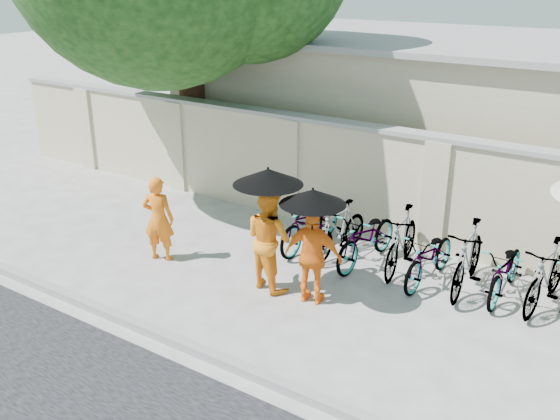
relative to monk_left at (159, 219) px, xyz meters
The scene contains 17 objects.
ground 1.92m from the monk_left, ahead, with size 80.00×80.00×0.00m, color #B5B5B5.
kerb 2.65m from the monk_left, 46.42° to the right, with size 40.00×0.16×0.12m, color gray.
compound_wall 4.12m from the monk_left, 47.81° to the left, with size 20.00×0.30×2.00m, color beige.
building_behind 7.86m from the monk_left, 61.21° to the left, with size 14.00×6.00×3.20m, color #BAB08B.
monk_left is the anchor object (origin of this frame).
monk_center 2.15m from the monk_left, ahead, with size 0.80×0.62×1.65m, color orange.
parasol_center 2.46m from the monk_left, ahead, with size 1.05×1.05×1.05m.
monk_right 2.96m from the monk_left, ahead, with size 0.88×0.37×1.51m, color orange.
parasol_right 3.13m from the monk_left, ahead, with size 0.96×0.96×0.97m.
bike_0 2.68m from the monk_left, 44.12° to the left, with size 0.63×1.81×0.95m, color gray.
bike_1 3.11m from the monk_left, 36.88° to the left, with size 0.45×1.58×0.95m, color gray.
bike_2 3.55m from the monk_left, 30.77° to the left, with size 0.63×1.81×0.95m, color gray.
bike_3 4.10m from the monk_left, 28.06° to the left, with size 0.49×1.75×1.05m, color gray.
bike_4 4.54m from the monk_left, 22.78° to the left, with size 0.58×1.67×0.88m, color gray.
bike_5 5.10m from the monk_left, 21.29° to the left, with size 0.51×1.80×1.08m, color gray.
bike_6 5.67m from the monk_left, 20.22° to the left, with size 0.58×1.65×0.87m, color gray.
bike_7 6.20m from the monk_left, 18.43° to the left, with size 0.48×1.70×1.02m, color gray.
Camera 1 is at (5.41, -6.85, 4.71)m, focal length 40.00 mm.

